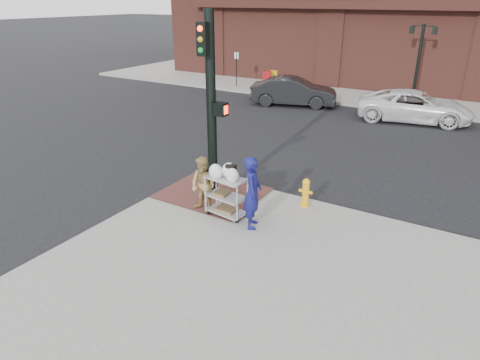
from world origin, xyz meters
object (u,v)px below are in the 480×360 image
Objects in this scene: lamp_post at (419,55)px; sedan_dark at (294,91)px; woman_blue at (253,193)px; traffic_signal_pole at (211,103)px; pedestrian_tan at (203,185)px; minivan_white at (415,106)px; fire_hydrant at (306,192)px; utility_cart at (226,193)px.

lamp_post is 6.67m from sedan_dark.
woman_blue is (-0.65, -16.20, -1.56)m from lamp_post.
traffic_signal_pole is at bearing -99.24° from lamp_post.
minivan_white is (2.83, 12.86, -0.20)m from pedestrian_tan.
fire_hydrant is at bearing -47.38° from woman_blue.
pedestrian_tan is (-1.48, 0.03, -0.16)m from woman_blue.
lamp_post is at bearing 90.08° from fire_hydrant.
traffic_signal_pole is 2.40m from utility_cart.
traffic_signal_pole is at bearing 139.88° from utility_cart.
traffic_signal_pole reaches higher than woman_blue.
woman_blue is 1.21× the size of pedestrian_tan.
lamp_post is 2.81× the size of utility_cart.
traffic_signal_pole reaches higher than fire_hydrant.
woman_blue is 0.36× the size of minivan_white.
fire_hydrant is (5.51, -11.17, -0.19)m from sedan_dark.
lamp_post is 0.80× the size of traffic_signal_pole.
minivan_white is (6.18, 0.00, -0.04)m from sedan_dark.
traffic_signal_pole is at bearing 35.91° from woman_blue.
traffic_signal_pole reaches higher than minivan_white.
pedestrian_tan is 2.76m from fire_hydrant.
woman_blue is at bearing 163.44° from minivan_white.
woman_blue is 13.78m from sedan_dark.
pedestrian_tan is at bearing -97.52° from lamp_post.
woman_blue is 12.97m from minivan_white.
utility_cart is (-1.51, -16.05, -1.82)m from lamp_post.
woman_blue is at bearing -111.28° from fire_hydrant.
utility_cart is (-2.20, -12.74, 0.09)m from minivan_white.
fire_hydrant is (2.15, 1.69, -0.35)m from pedestrian_tan.
utility_cart is at bearing -40.12° from traffic_signal_pole.
utility_cart is at bearing 53.86° from woman_blue.
lamp_post is at bearing 1.27° from minivan_white.
lamp_post reaches higher than sedan_dark.
woman_blue reaches higher than minivan_white.
fire_hydrant is (-0.67, -11.17, -0.15)m from minivan_white.
sedan_dark is 3.18× the size of utility_cart.
pedestrian_tan is at bearing -169.36° from utility_cart.
fire_hydrant is (2.50, 0.76, -2.27)m from traffic_signal_pole.
woman_blue is at bearing 4.72° from pedestrian_tan.
woman_blue is 1.28× the size of utility_cart.
lamp_post is 2.65× the size of pedestrian_tan.
sedan_dark is 13.35m from utility_cart.
fire_hydrant is at bearing 16.85° from traffic_signal_pole.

